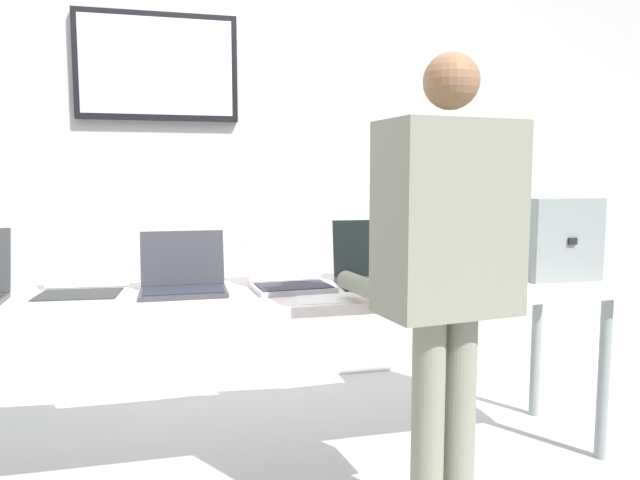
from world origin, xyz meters
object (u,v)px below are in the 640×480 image
object	(u,v)px
laptop_station_2	(183,279)
person	(446,254)
workbench	(285,302)
laptop_station_1	(83,281)
laptop_station_3	(289,275)
equipment_box	(545,237)
laptop_station_5	(465,266)
laptop_station_4	(379,269)

from	to	relation	value
laptop_station_2	person	bearing A→B (deg)	-38.53
workbench	laptop_station_1	bearing A→B (deg)	175.26
laptop_station_3	workbench	bearing A→B (deg)	-126.55
workbench	laptop_station_2	xyz separation A→B (m)	(-0.41, 0.04, 0.11)
equipment_box	laptop_station_3	size ratio (longest dim) A/B	1.17
laptop_station_3	laptop_station_5	distance (m)	0.83
workbench	laptop_station_2	world-z (taller)	laptop_station_2
person	laptop_station_5	bearing A→B (deg)	57.69
laptop_station_2	laptop_station_3	size ratio (longest dim) A/B	0.98
laptop_station_4	laptop_station_3	bearing A→B (deg)	-176.59
laptop_station_1	laptop_station_2	bearing A→B (deg)	-4.15
laptop_station_4	person	size ratio (longest dim) A/B	0.25
laptop_station_1	laptop_station_4	world-z (taller)	laptop_station_4
person	equipment_box	bearing A→B (deg)	38.75
workbench	equipment_box	bearing A→B (deg)	1.90
equipment_box	laptop_station_4	world-z (taller)	equipment_box
laptop_station_2	person	size ratio (longest dim) A/B	0.21
workbench	person	bearing A→B (deg)	-55.93
laptop_station_1	laptop_station_4	xyz separation A→B (m)	(1.22, -0.01, 0.00)
laptop_station_3	laptop_station_5	world-z (taller)	laptop_station_5
laptop_station_2	person	distance (m)	1.07
laptop_station_1	person	bearing A→B (deg)	-29.58
laptop_station_1	laptop_station_4	bearing A→B (deg)	-0.38
workbench	laptop_station_4	size ratio (longest dim) A/B	7.25
laptop_station_2	laptop_station_5	bearing A→B (deg)	1.05
workbench	laptop_station_3	distance (m)	0.12
laptop_station_4	person	distance (m)	0.70
workbench	laptop_station_5	size ratio (longest dim) A/B	8.76
workbench	laptop_station_4	distance (m)	0.45
workbench	laptop_station_4	xyz separation A→B (m)	(0.43, 0.06, 0.11)
laptop_station_5	workbench	bearing A→B (deg)	-175.91
laptop_station_3	person	distance (m)	0.78
laptop_station_1	laptop_station_5	bearing A→B (deg)	-0.16
laptop_station_4	workbench	bearing A→B (deg)	-172.48
equipment_box	laptop_station_1	xyz separation A→B (m)	(-2.03, 0.02, -0.12)
laptop_station_2	laptop_station_5	distance (m)	1.26
workbench	laptop_station_5	distance (m)	0.86
laptop_station_3	person	world-z (taller)	person
workbench	laptop_station_1	xyz separation A→B (m)	(-0.79, 0.07, 0.11)
laptop_station_3	person	bearing A→B (deg)	-58.83
equipment_box	person	distance (m)	1.06
laptop_station_3	laptop_station_4	world-z (taller)	laptop_station_4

